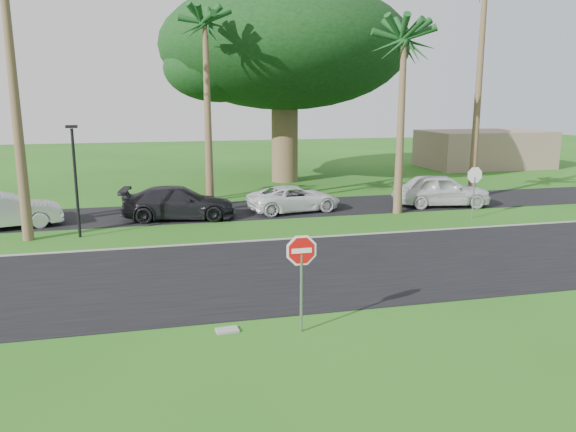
% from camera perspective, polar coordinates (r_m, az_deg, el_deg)
% --- Properties ---
extents(ground, '(120.00, 120.00, 0.00)m').
position_cam_1_polar(ground, '(16.94, -2.96, -7.83)').
color(ground, '#1F5615').
rests_on(ground, ground).
extents(road, '(120.00, 8.00, 0.02)m').
position_cam_1_polar(road, '(18.80, -4.10, -5.78)').
color(road, black).
rests_on(road, ground).
extents(parking_strip, '(120.00, 5.00, 0.02)m').
position_cam_1_polar(parking_strip, '(28.89, -7.59, 0.45)').
color(parking_strip, black).
rests_on(parking_strip, ground).
extents(curb, '(120.00, 0.12, 0.06)m').
position_cam_1_polar(curb, '(22.65, -5.82, -2.67)').
color(curb, gray).
rests_on(curb, ground).
extents(stop_sign_near, '(1.05, 0.07, 2.62)m').
position_cam_1_polar(stop_sign_near, '(13.71, 1.37, -4.83)').
color(stop_sign_near, gray).
rests_on(stop_sign_near, ground).
extents(stop_sign_far, '(1.05, 0.07, 2.62)m').
position_cam_1_polar(stop_sign_far, '(28.26, 18.41, 3.31)').
color(stop_sign_far, gray).
rests_on(stop_sign_far, ground).
extents(palm_center, '(5.00, 5.00, 10.50)m').
position_cam_1_polar(palm_center, '(30.01, -8.42, 18.43)').
color(palm_center, brown).
rests_on(palm_center, ground).
extents(palm_right_near, '(5.00, 5.00, 9.50)m').
position_cam_1_polar(palm_right_near, '(28.40, 11.71, 16.71)').
color(palm_right_near, brown).
rests_on(palm_right_near, ground).
extents(canopy_tree, '(16.50, 16.50, 13.12)m').
position_cam_1_polar(canopy_tree, '(38.84, -0.34, 16.74)').
color(canopy_tree, brown).
rests_on(canopy_tree, ground).
extents(streetlight_right, '(0.45, 0.25, 4.64)m').
position_cam_1_polar(streetlight_right, '(24.56, -20.80, 3.99)').
color(streetlight_right, black).
rests_on(streetlight_right, ground).
extents(building_far, '(10.00, 6.00, 3.00)m').
position_cam_1_polar(building_far, '(49.79, 19.27, 6.45)').
color(building_far, gray).
rests_on(building_far, ground).
extents(car_silver, '(4.97, 2.68, 1.56)m').
position_cam_1_polar(car_silver, '(27.83, -26.81, 0.42)').
color(car_silver, '#BABDC2').
rests_on(car_silver, ground).
extents(car_red, '(4.22, 2.53, 1.34)m').
position_cam_1_polar(car_red, '(29.47, -26.72, 0.80)').
color(car_red, maroon).
rests_on(car_red, ground).
extents(car_dark, '(5.58, 2.84, 1.55)m').
position_cam_1_polar(car_dark, '(27.30, -11.04, 1.29)').
color(car_dark, black).
rests_on(car_dark, ground).
extents(car_minivan, '(5.02, 2.91, 1.31)m').
position_cam_1_polar(car_minivan, '(28.58, 0.65, 1.75)').
color(car_minivan, silver).
rests_on(car_minivan, ground).
extents(car_pickup, '(5.31, 2.83, 1.72)m').
position_cam_1_polar(car_pickup, '(31.06, 15.30, 2.53)').
color(car_pickup, silver).
rests_on(car_pickup, ground).
extents(utility_slab, '(0.58, 0.40, 0.06)m').
position_cam_1_polar(utility_slab, '(14.40, -6.20, -11.45)').
color(utility_slab, gray).
rests_on(utility_slab, ground).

